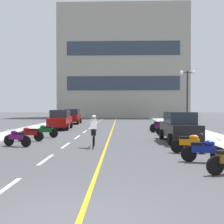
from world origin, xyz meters
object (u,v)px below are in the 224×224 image
object	(u,v)px
motorcycle_2	(190,143)
cyclist_rider	(94,131)
motorcycle_7	(160,127)
motorcycle_4	(30,134)
street_lamp_mid	(187,86)
parked_car_mid	(60,120)
parked_car_near	(180,127)
motorcycle_3	(17,138)
motorcycle_1	(204,150)
motorcycle_5	(46,131)
motorcycle_6	(167,129)
motorcycle_8	(159,125)
parked_car_far	(72,116)

from	to	relation	value
motorcycle_2	cyclist_rider	distance (m)	4.87
motorcycle_7	cyclist_rider	distance (m)	9.51
motorcycle_7	motorcycle_4	bearing A→B (deg)	-146.42
street_lamp_mid	parked_car_mid	bearing A→B (deg)	-177.37
parked_car_mid	motorcycle_2	xyz separation A→B (m)	(8.82, -12.69, -0.44)
parked_car_near	motorcycle_3	distance (m)	9.44
motorcycle_1	motorcycle_5	xyz separation A→B (m)	(-8.36, 8.00, 0.00)
street_lamp_mid	motorcycle_5	bearing A→B (deg)	-147.57
motorcycle_4	motorcycle_6	distance (m)	9.86
motorcycle_5	cyclist_rider	xyz separation A→B (m)	(3.75, -4.36, 0.41)
motorcycle_3	motorcycle_6	bearing A→B (deg)	33.36
parked_car_near	cyclist_rider	size ratio (longest dim) A/B	2.40
motorcycle_1	motorcycle_5	world-z (taller)	same
motorcycle_1	motorcycle_2	xyz separation A→B (m)	(-0.04, 2.02, 0.00)
street_lamp_mid	motorcycle_2	size ratio (longest dim) A/B	3.18
motorcycle_2	motorcycle_8	distance (m)	11.78
street_lamp_mid	parked_car_near	world-z (taller)	street_lamp_mid
parked_car_near	motorcycle_7	distance (m)	5.83
parked_car_mid	cyclist_rider	distance (m)	11.85
parked_car_near	motorcycle_8	distance (m)	7.70
parked_car_far	motorcycle_5	size ratio (longest dim) A/B	2.49
motorcycle_6	motorcycle_8	xyz separation A→B (m)	(-0.05, 3.98, 0.00)
motorcycle_8	parked_car_far	bearing A→B (deg)	136.32
parked_car_near	motorcycle_1	bearing A→B (deg)	-93.66
motorcycle_5	cyclist_rider	distance (m)	5.76
motorcycle_5	cyclist_rider	world-z (taller)	cyclist_rider
motorcycle_4	cyclist_rider	xyz separation A→B (m)	(4.20, -2.40, 0.41)
parked_car_mid	parked_car_far	bearing A→B (deg)	92.11
motorcycle_4	motorcycle_8	world-z (taller)	same
parked_car_near	motorcycle_7	bearing A→B (deg)	93.35
motorcycle_1	motorcycle_3	world-z (taller)	same
motorcycle_4	motorcycle_5	world-z (taller)	same
motorcycle_3	motorcycle_5	size ratio (longest dim) A/B	0.97
parked_car_near	motorcycle_7	world-z (taller)	parked_car_near
street_lamp_mid	cyclist_rider	size ratio (longest dim) A/B	3.05
motorcycle_2	motorcycle_8	bearing A→B (deg)	88.61
street_lamp_mid	motorcycle_7	xyz separation A→B (m)	(-3.01, -3.34, -3.57)
parked_car_far	motorcycle_6	size ratio (longest dim) A/B	2.49
motorcycle_3	motorcycle_7	size ratio (longest dim) A/B	0.97
motorcycle_6	motorcycle_7	xyz separation A→B (m)	(-0.24, 2.09, 0.00)
parked_car_mid	motorcycle_6	xyz separation A→B (m)	(9.15, -4.88, -0.44)
motorcycle_1	motorcycle_7	xyz separation A→B (m)	(0.05, 11.92, 0.00)
parked_car_far	motorcycle_8	bearing A→B (deg)	-43.68
parked_car_far	motorcycle_4	size ratio (longest dim) A/B	2.50
motorcycle_2	motorcycle_3	bearing A→B (deg)	168.11
parked_car_near	motorcycle_3	size ratio (longest dim) A/B	2.57
motorcycle_3	motorcycle_8	world-z (taller)	same
motorcycle_3	motorcycle_5	distance (m)	4.16
parked_car_near	motorcycle_8	bearing A→B (deg)	91.06
parked_car_near	motorcycle_1	xyz separation A→B (m)	(-0.39, -6.11, -0.44)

